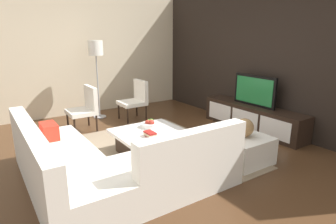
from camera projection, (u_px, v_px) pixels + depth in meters
The scene contains 15 objects.
ground_plane at pixel (148, 157), 4.48m from camera, with size 14.00×14.00×0.00m, color #4C301C.
feature_wall_back at pixel (267, 58), 5.56m from camera, with size 6.40×0.12×2.80m, color black.
side_wall_left at pixel (87, 54), 6.78m from camera, with size 0.12×5.20×2.80m, color beige.
area_rug at pixel (145, 155), 4.55m from camera, with size 2.96×2.69×0.01m, color gray.
media_console at pixel (252, 118), 5.70m from camera, with size 2.24×0.47×0.50m.
television at pixel (255, 91), 5.55m from camera, with size 0.96×0.06×0.60m.
sectional_couch at pixel (106, 166), 3.52m from camera, with size 2.36×2.32×0.83m.
coffee_table at pixel (150, 142), 4.56m from camera, with size 0.98×1.06×0.38m.
accent_chair_near at pixel (86, 106), 5.64m from camera, with size 0.56×0.51×0.87m.
floor_lamp at pixel (96, 53), 6.24m from camera, with size 0.32×0.32×1.73m.
ottoman at pixel (243, 149), 4.27m from camera, with size 0.70×0.70×0.40m, color white.
fruit_bowl at pixel (150, 124), 4.69m from camera, with size 0.28×0.28×0.14m.
accent_chair_far at pixel (136, 98), 6.38m from camera, with size 0.53×0.53×0.87m.
decorative_ball at pixel (244, 128), 4.19m from camera, with size 0.27×0.27×0.27m, color #997247.
book_stack at pixel (150, 134), 4.25m from camera, with size 0.22×0.13×0.08m.
Camera 1 is at (3.61, -2.04, 1.86)m, focal length 30.68 mm.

